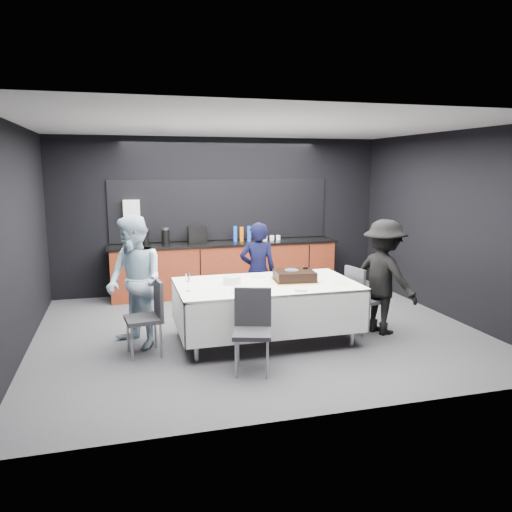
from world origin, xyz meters
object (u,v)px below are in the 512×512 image
at_px(champagne_flute, 188,279).
at_px(person_center, 258,272).
at_px(chair_left, 150,312).
at_px(chair_near, 252,324).
at_px(cake_assembly, 295,276).
at_px(plate_stack, 232,280).
at_px(party_table, 266,293).
at_px(person_left, 135,282).
at_px(person_right, 384,277).
at_px(chair_right, 361,295).

height_order(champagne_flute, person_center, person_center).
bearing_deg(champagne_flute, chair_left, 168.81).
height_order(chair_near, person_center, person_center).
height_order(cake_assembly, plate_stack, cake_assembly).
relative_size(party_table, cake_assembly, 3.90).
bearing_deg(plate_stack, cake_assembly, -4.74).
relative_size(plate_stack, person_center, 0.15).
xyz_separation_m(champagne_flute, person_left, (-0.61, 0.41, -0.10)).
bearing_deg(chair_left, person_right, -0.41).
height_order(champagne_flute, chair_near, champagne_flute).
distance_m(chair_near, person_left, 1.69).
bearing_deg(cake_assembly, person_left, 174.03).
bearing_deg(chair_near, person_left, 138.10).
height_order(party_table, chair_near, chair_near).
xyz_separation_m(party_table, chair_right, (1.35, -0.03, -0.11)).
bearing_deg(person_right, chair_near, 87.81).
bearing_deg(champagne_flute, cake_assembly, 7.55).
bearing_deg(person_center, plate_stack, 65.86).
bearing_deg(party_table, cake_assembly, 1.21).
distance_m(person_left, person_right, 3.32).
height_order(party_table, champagne_flute, champagne_flute).
xyz_separation_m(person_center, person_right, (1.50, -1.02, 0.05)).
bearing_deg(person_center, person_right, 156.49).
bearing_deg(plate_stack, party_table, -10.01).
distance_m(plate_stack, person_right, 2.09).
relative_size(champagne_flute, person_right, 0.14).
distance_m(cake_assembly, chair_near, 1.25).
height_order(party_table, chair_right, chair_right).
bearing_deg(chair_left, plate_stack, 9.04).
relative_size(cake_assembly, person_left, 0.35).
height_order(plate_stack, chair_near, chair_near).
bearing_deg(champagne_flute, chair_near, -48.43).
bearing_deg(party_table, chair_right, -1.24).
bearing_deg(person_center, party_table, 91.90).
bearing_deg(person_right, person_left, 61.50).
bearing_deg(person_right, chair_left, 66.93).
relative_size(cake_assembly, person_right, 0.38).
relative_size(party_table, chair_right, 2.51).
height_order(cake_assembly, person_left, person_left).
height_order(chair_left, person_right, person_right).
bearing_deg(chair_right, champagne_flute, -176.34).
bearing_deg(person_center, champagne_flute, 53.29).
height_order(plate_stack, champagne_flute, champagne_flute).
distance_m(party_table, chair_right, 1.36).
distance_m(cake_assembly, plate_stack, 0.83).
distance_m(plate_stack, person_center, 1.02).
bearing_deg(chair_near, party_table, 64.57).
bearing_deg(cake_assembly, chair_left, -176.97).
xyz_separation_m(champagne_flute, chair_near, (0.62, -0.70, -0.40)).
relative_size(plate_stack, chair_near, 0.25).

